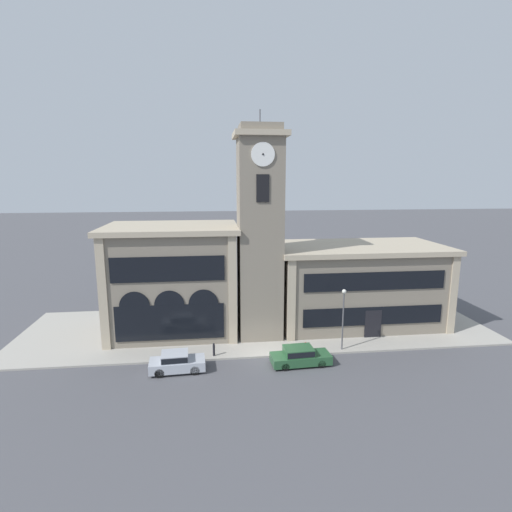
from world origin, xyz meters
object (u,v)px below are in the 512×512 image
(parked_car_near, at_px, (177,362))
(parked_car_mid, at_px, (300,356))
(bollard, at_px, (214,350))
(fire_hydrant, at_px, (306,347))
(street_lamp, at_px, (343,310))

(parked_car_near, xyz_separation_m, parked_car_mid, (9.28, -0.00, -0.03))
(bollard, bearing_deg, fire_hydrant, -1.75)
(parked_car_near, relative_size, parked_car_mid, 0.90)
(parked_car_near, height_order, bollard, parked_car_near)
(parked_car_mid, relative_size, fire_hydrant, 5.30)
(parked_car_near, height_order, street_lamp, street_lamp)
(street_lamp, relative_size, fire_hydrant, 5.89)
(street_lamp, height_order, fire_hydrant, street_lamp)
(bollard, xyz_separation_m, fire_hydrant, (7.39, -0.23, -0.10))
(parked_car_mid, bearing_deg, bollard, 159.60)
(fire_hydrant, bearing_deg, parked_car_near, -169.99)
(parked_car_near, bearing_deg, parked_car_mid, -3.19)
(street_lamp, bearing_deg, bollard, -179.98)
(bollard, distance_m, fire_hydrant, 7.40)
(parked_car_mid, distance_m, street_lamp, 5.31)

